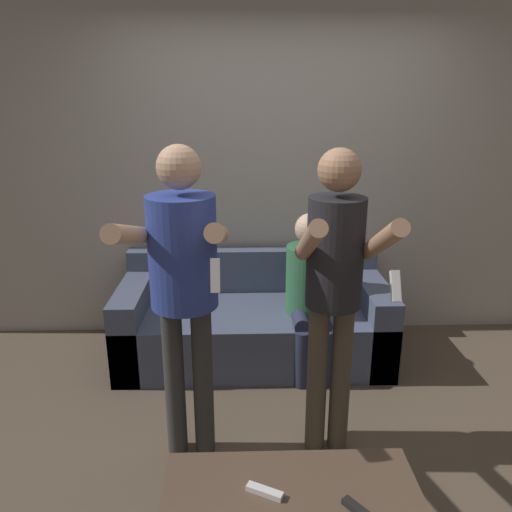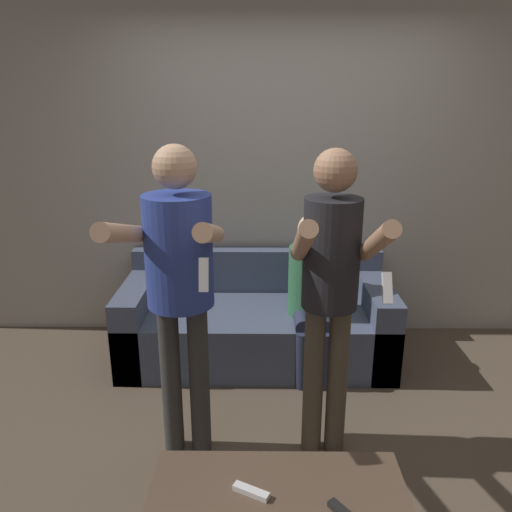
{
  "view_description": "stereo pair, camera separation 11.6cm",
  "coord_description": "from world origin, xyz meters",
  "px_view_note": "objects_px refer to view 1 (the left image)",
  "views": [
    {
      "loc": [
        -0.3,
        -2.37,
        1.92
      ],
      "look_at": [
        -0.21,
        0.53,
        0.98
      ],
      "focal_mm": 35.0,
      "sensor_mm": 36.0,
      "label": 1
    },
    {
      "loc": [
        -0.18,
        -2.37,
        1.92
      ],
      "look_at": [
        -0.21,
        0.53,
        0.98
      ],
      "focal_mm": 35.0,
      "sensor_mm": 36.0,
      "label": 2
    }
  ],
  "objects_px": {
    "person_standing_left": "(183,272)",
    "person_seated": "(309,287)",
    "couch": "(254,322)",
    "person_standing_right": "(335,277)",
    "remote_far": "(265,491)",
    "remote_mid": "(360,511)"
  },
  "relations": [
    {
      "from": "person_standing_right",
      "to": "remote_far",
      "type": "height_order",
      "value": "person_standing_right"
    },
    {
      "from": "person_standing_right",
      "to": "remote_mid",
      "type": "bearing_deg",
      "value": -92.48
    },
    {
      "from": "couch",
      "to": "person_seated",
      "type": "height_order",
      "value": "person_seated"
    },
    {
      "from": "person_seated",
      "to": "remote_far",
      "type": "relative_size",
      "value": 7.64
    },
    {
      "from": "person_standing_right",
      "to": "remote_far",
      "type": "distance_m",
      "value": 1.06
    },
    {
      "from": "person_standing_right",
      "to": "remote_mid",
      "type": "distance_m",
      "value": 1.07
    },
    {
      "from": "person_standing_right",
      "to": "person_seated",
      "type": "relative_size",
      "value": 1.47
    },
    {
      "from": "person_seated",
      "to": "remote_far",
      "type": "height_order",
      "value": "person_seated"
    },
    {
      "from": "person_seated",
      "to": "remote_mid",
      "type": "xyz_separation_m",
      "value": [
        -0.05,
        -1.8,
        -0.19
      ]
    },
    {
      "from": "couch",
      "to": "person_standing_left",
      "type": "distance_m",
      "value": 1.43
    },
    {
      "from": "person_seated",
      "to": "remote_far",
      "type": "distance_m",
      "value": 1.75
    },
    {
      "from": "person_standing_left",
      "to": "person_standing_right",
      "type": "xyz_separation_m",
      "value": [
        0.76,
        0.0,
        -0.04
      ]
    },
    {
      "from": "person_standing_left",
      "to": "person_standing_right",
      "type": "distance_m",
      "value": 0.76
    },
    {
      "from": "couch",
      "to": "person_standing_left",
      "type": "height_order",
      "value": "person_standing_left"
    },
    {
      "from": "person_standing_left",
      "to": "couch",
      "type": "bearing_deg",
      "value": 71.1
    },
    {
      "from": "remote_mid",
      "to": "person_standing_right",
      "type": "bearing_deg",
      "value": 87.52
    },
    {
      "from": "remote_mid",
      "to": "person_standing_left",
      "type": "bearing_deg",
      "value": 129.29
    },
    {
      "from": "person_standing_left",
      "to": "person_seated",
      "type": "bearing_deg",
      "value": 49.95
    },
    {
      "from": "person_standing_left",
      "to": "person_seated",
      "type": "relative_size",
      "value": 1.49
    },
    {
      "from": "person_seated",
      "to": "person_standing_left",
      "type": "bearing_deg",
      "value": -130.05
    },
    {
      "from": "remote_mid",
      "to": "remote_far",
      "type": "height_order",
      "value": "same"
    },
    {
      "from": "person_seated",
      "to": "remote_mid",
      "type": "relative_size",
      "value": 8.16
    }
  ]
}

